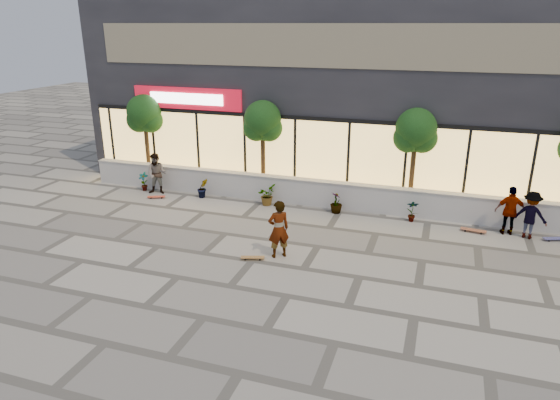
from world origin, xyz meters
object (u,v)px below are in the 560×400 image
(tree_mideast, at_px, (416,133))
(skater_right_far, at_px, (531,215))
(tree_west, at_px, (144,116))
(tree_midwest, at_px, (263,123))
(skater_center, at_px, (279,229))
(skater_right_near, at_px, (510,211))
(skateboard_right_near, at_px, (473,230))
(skateboard_center, at_px, (253,257))
(skateboard_left, at_px, (156,197))
(skater_left, at_px, (157,174))
(skateboard_right_far, at_px, (555,239))

(tree_mideast, relative_size, skater_right_far, 2.42)
(tree_west, bearing_deg, skater_right_far, -5.56)
(tree_midwest, xyz_separation_m, tree_mideast, (6.00, 0.00, 0.00))
(skater_center, distance_m, skater_right_near, 7.99)
(tree_west, relative_size, tree_mideast, 1.00)
(tree_midwest, bearing_deg, skateboard_right_near, -11.04)
(skater_center, xyz_separation_m, skater_right_far, (7.47, 4.01, -0.10))
(tree_west, bearing_deg, tree_midwest, 0.00)
(skateboard_center, xyz_separation_m, skateboard_left, (-5.82, 4.00, -0.00))
(skater_right_near, distance_m, skateboard_left, 13.39)
(tree_mideast, bearing_deg, skater_right_near, -22.47)
(tree_midwest, bearing_deg, skater_center, -65.32)
(tree_west, distance_m, skater_right_near, 15.10)
(skateboard_left, height_order, skateboard_right_near, skateboard_right_near)
(tree_mideast, distance_m, skater_right_far, 4.80)
(skater_right_far, relative_size, skateboard_right_near, 1.87)
(skater_left, bearing_deg, tree_west, 118.90)
(tree_mideast, bearing_deg, skateboard_left, -168.78)
(tree_west, xyz_separation_m, skater_center, (8.03, -5.52, -2.07))
(tree_west, height_order, skater_right_far, tree_west)
(tree_mideast, distance_m, skater_center, 6.84)
(tree_midwest, height_order, skateboard_left, tree_midwest)
(skateboard_center, xyz_separation_m, skateboard_right_far, (9.00, 4.48, 0.01))
(skateboard_center, bearing_deg, skater_right_far, 11.10)
(skater_left, bearing_deg, tree_mideast, -5.77)
(skateboard_center, bearing_deg, skater_left, 125.33)
(skateboard_center, relative_size, skateboard_right_near, 0.86)
(skater_right_far, bearing_deg, skater_center, 44.62)
(skater_right_far, height_order, skateboard_right_near, skater_right_far)
(skater_center, bearing_deg, skateboard_center, -2.86)
(skater_right_far, xyz_separation_m, skateboard_center, (-8.15, -4.47, -0.74))
(tree_midwest, bearing_deg, skateboard_center, -72.77)
(skater_left, xyz_separation_m, skateboard_left, (0.25, -0.58, -0.79))
(skater_left, bearing_deg, skateboard_right_near, -14.58)
(skateboard_left, distance_m, skateboard_right_far, 14.83)
(skater_right_near, xyz_separation_m, skateboard_right_near, (-1.08, -0.22, -0.76))
(skater_right_far, bearing_deg, tree_mideast, -4.27)
(skater_right_near, bearing_deg, skateboard_left, -5.55)
(tree_midwest, bearing_deg, skateboard_right_far, -7.87)
(skater_left, height_order, skateboard_right_far, skater_left)
(skateboard_left, xyz_separation_m, skateboard_right_near, (12.27, 0.36, 0.01))
(skater_left, relative_size, skater_right_far, 1.07)
(tree_mideast, height_order, skateboard_right_near, tree_mideast)
(skateboard_right_far, bearing_deg, tree_west, 153.49)
(tree_midwest, relative_size, skater_center, 2.15)
(tree_midwest, relative_size, tree_mideast, 1.00)
(skater_left, bearing_deg, skateboard_right_far, -13.95)
(skater_center, height_order, skateboard_right_near, skater_center)
(skateboard_right_near, bearing_deg, tree_west, -179.34)
(skater_center, distance_m, skateboard_right_far, 9.28)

